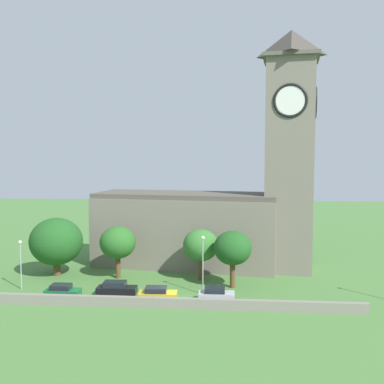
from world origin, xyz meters
name	(u,v)px	position (x,y,z in m)	size (l,w,h in m)	color
ground_plane	(187,268)	(0.00, 15.00, 0.00)	(200.00, 200.00, 0.00)	#477538
church	(220,203)	(4.85, 16.76, 9.58)	(33.73, 13.73, 34.38)	slate
quay_barrier	(171,303)	(0.00, -2.50, 0.58)	(42.24, 0.70, 1.17)	gray
car_green	(62,291)	(-13.26, -0.08, 0.84)	(4.08, 2.11, 1.65)	#1E6B38
car_black	(116,289)	(-7.11, 1.24, 0.90)	(4.78, 2.30, 1.78)	black
car_yellow	(157,294)	(-1.91, -0.20, 0.84)	(4.48, 2.47, 1.66)	gold
car_silver	(216,295)	(4.86, -0.14, 0.93)	(4.10, 2.16, 1.85)	silver
streetlamp_west_end	(21,256)	(-19.72, 2.96, 4.21)	(0.44, 0.44, 6.19)	#9EA0A5
streetlamp_west_mid	(203,256)	(3.15, 2.75, 4.76)	(0.44, 0.44, 7.15)	#9EA0A5
tree_riverside_east	(56,242)	(-17.76, 9.67, 4.77)	(7.32, 7.32, 8.09)	brown
tree_by_tower	(233,248)	(6.75, 5.86, 5.06)	(4.82, 4.82, 7.28)	brown
tree_riverside_west	(201,245)	(2.49, 9.04, 4.70)	(4.79, 4.79, 6.90)	brown
tree_churchyard	(118,243)	(-8.87, 9.02, 4.88)	(4.90, 4.90, 7.14)	brown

